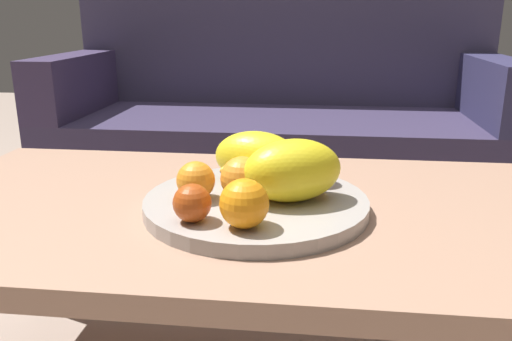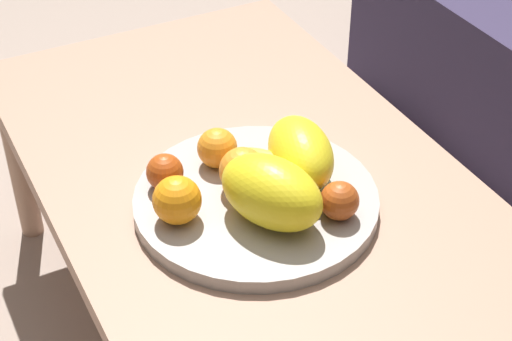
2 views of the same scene
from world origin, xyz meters
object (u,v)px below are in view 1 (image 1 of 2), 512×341
(melon_large_front, at_px, (293,170))
(orange_right, at_px, (244,204))
(orange_front, at_px, (242,178))
(couch, at_px, (277,135))
(banana_bunch, at_px, (261,176))
(coffee_table, at_px, (240,225))
(apple_front, at_px, (316,168))
(fruit_bowl, at_px, (256,204))
(orange_left, at_px, (196,180))
(apple_left, at_px, (192,203))
(melon_smaller_beside, at_px, (257,157))

(melon_large_front, bearing_deg, orange_right, -117.30)
(orange_front, bearing_deg, couch, 91.50)
(melon_large_front, relative_size, banana_bunch, 1.16)
(orange_right, bearing_deg, melon_large_front, 62.70)
(coffee_table, distance_m, orange_right, 0.20)
(couch, distance_m, apple_front, 1.11)
(fruit_bowl, relative_size, apple_front, 6.43)
(orange_left, xyz_separation_m, orange_right, (0.10, -0.12, 0.00))
(fruit_bowl, bearing_deg, coffee_table, 136.48)
(fruit_bowl, bearing_deg, apple_left, -125.28)
(couch, relative_size, apple_left, 27.84)
(orange_left, relative_size, apple_left, 1.12)
(orange_right, xyz_separation_m, apple_front, (0.11, 0.23, -0.01))
(orange_front, distance_m, banana_bunch, 0.06)
(orange_front, bearing_deg, apple_left, -120.17)
(apple_left, bearing_deg, fruit_bowl, 54.72)
(couch, bearing_deg, fruit_bowl, -87.38)
(melon_smaller_beside, relative_size, apple_front, 2.66)
(coffee_table, distance_m, apple_front, 0.18)
(melon_large_front, bearing_deg, fruit_bowl, 174.30)
(orange_front, height_order, apple_left, orange_front)
(fruit_bowl, bearing_deg, orange_right, -90.84)
(coffee_table, distance_m, orange_left, 0.13)
(apple_front, distance_m, banana_bunch, 0.11)
(couch, xyz_separation_m, melon_smaller_beside, (0.04, -1.08, 0.21))
(orange_left, xyz_separation_m, apple_left, (0.02, -0.10, -0.00))
(banana_bunch, bearing_deg, orange_left, -148.36)
(melon_large_front, distance_m, banana_bunch, 0.09)
(coffee_table, relative_size, melon_smaller_beside, 7.70)
(melon_large_front, height_order, orange_left, melon_large_front)
(orange_right, height_order, apple_left, orange_right)
(melon_smaller_beside, height_order, apple_front, melon_smaller_beside)
(melon_large_front, bearing_deg, banana_bunch, 139.48)
(orange_right, xyz_separation_m, apple_left, (-0.08, 0.01, -0.01))
(couch, bearing_deg, orange_right, -87.74)
(fruit_bowl, height_order, apple_left, apple_left)
(orange_front, bearing_deg, fruit_bowl, 28.83)
(couch, relative_size, melon_smaller_beside, 10.30)
(melon_large_front, xyz_separation_m, melon_smaller_beside, (-0.07, 0.09, -0.00))
(coffee_table, distance_m, fruit_bowl, 0.07)
(orange_left, bearing_deg, melon_large_front, 4.54)
(melon_large_front, xyz_separation_m, apple_front, (0.04, 0.10, -0.02))
(couch, height_order, apple_left, couch)
(coffee_table, xyz_separation_m, banana_bunch, (0.04, 0.01, 0.09))
(apple_front, bearing_deg, coffee_table, -156.92)
(melon_large_front, xyz_separation_m, orange_front, (-0.09, -0.01, -0.02))
(fruit_bowl, relative_size, melon_smaller_beside, 2.41)
(apple_left, bearing_deg, couch, 88.56)
(coffee_table, bearing_deg, orange_left, -143.40)
(apple_front, bearing_deg, banana_bunch, -156.06)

